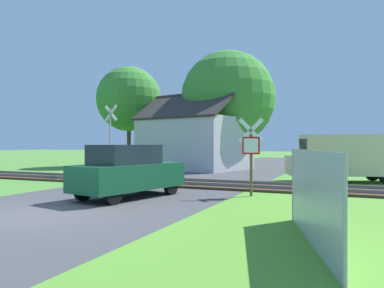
{
  "coord_description": "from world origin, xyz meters",
  "views": [
    {
      "loc": [
        7.41,
        -7.07,
        1.82
      ],
      "look_at": [
        0.5,
        9.0,
        1.8
      ],
      "focal_mm": 35.0,
      "sensor_mm": 36.0,
      "label": 1
    }
  ],
  "objects_px": {
    "stop_sign_near": "(251,151)",
    "parked_car": "(128,171)",
    "tree_center": "(228,98)",
    "tree_left": "(129,99)",
    "crossing_sign_far": "(110,136)",
    "mail_truck": "(344,156)",
    "house": "(194,142)",
    "fence_panel": "(311,197)"
  },
  "relations": [
    {
      "from": "house",
      "to": "tree_left",
      "type": "height_order",
      "value": "tree_left"
    },
    {
      "from": "stop_sign_near",
      "to": "mail_truck",
      "type": "distance_m",
      "value": 7.0
    },
    {
      "from": "tree_left",
      "to": "parked_car",
      "type": "xyz_separation_m",
      "value": [
        9.72,
        -15.07,
        -4.53
      ]
    },
    {
      "from": "stop_sign_near",
      "to": "parked_car",
      "type": "bearing_deg",
      "value": 20.74
    },
    {
      "from": "crossing_sign_far",
      "to": "stop_sign_near",
      "type": "bearing_deg",
      "value": -15.67
    },
    {
      "from": "crossing_sign_far",
      "to": "tree_left",
      "type": "bearing_deg",
      "value": 126.06
    },
    {
      "from": "mail_truck",
      "to": "fence_panel",
      "type": "bearing_deg",
      "value": 158.99
    },
    {
      "from": "house",
      "to": "stop_sign_near",
      "type": "bearing_deg",
      "value": -45.57
    },
    {
      "from": "stop_sign_near",
      "to": "crossing_sign_far",
      "type": "distance_m",
      "value": 9.54
    },
    {
      "from": "stop_sign_near",
      "to": "house",
      "type": "height_order",
      "value": "house"
    },
    {
      "from": "crossing_sign_far",
      "to": "mail_truck",
      "type": "distance_m",
      "value": 11.84
    },
    {
      "from": "parked_car",
      "to": "fence_panel",
      "type": "height_order",
      "value": "parked_car"
    },
    {
      "from": "stop_sign_near",
      "to": "fence_panel",
      "type": "bearing_deg",
      "value": 106.62
    },
    {
      "from": "stop_sign_near",
      "to": "tree_center",
      "type": "height_order",
      "value": "tree_center"
    },
    {
      "from": "tree_center",
      "to": "parked_car",
      "type": "height_order",
      "value": "tree_center"
    },
    {
      "from": "parked_car",
      "to": "fence_panel",
      "type": "xyz_separation_m",
      "value": [
        6.23,
        -3.61,
        -0.04
      ]
    },
    {
      "from": "house",
      "to": "mail_truck",
      "type": "distance_m",
      "value": 11.61
    },
    {
      "from": "stop_sign_near",
      "to": "mail_truck",
      "type": "height_order",
      "value": "stop_sign_near"
    },
    {
      "from": "tree_left",
      "to": "crossing_sign_far",
      "type": "bearing_deg",
      "value": -62.59
    },
    {
      "from": "tree_left",
      "to": "house",
      "type": "bearing_deg",
      "value": -9.15
    },
    {
      "from": "crossing_sign_far",
      "to": "fence_panel",
      "type": "xyz_separation_m",
      "value": [
        11.21,
        -9.53,
        -1.37
      ]
    },
    {
      "from": "stop_sign_near",
      "to": "parked_car",
      "type": "height_order",
      "value": "stop_sign_near"
    },
    {
      "from": "stop_sign_near",
      "to": "crossing_sign_far",
      "type": "xyz_separation_m",
      "value": [
        -8.67,
        3.92,
        0.65
      ]
    },
    {
      "from": "tree_center",
      "to": "mail_truck",
      "type": "distance_m",
      "value": 11.86
    },
    {
      "from": "house",
      "to": "parked_car",
      "type": "xyz_separation_m",
      "value": [
        3.53,
        -14.07,
        -1.07
      ]
    },
    {
      "from": "tree_center",
      "to": "crossing_sign_far",
      "type": "bearing_deg",
      "value": -108.43
    },
    {
      "from": "stop_sign_near",
      "to": "fence_panel",
      "type": "distance_m",
      "value": 6.2
    },
    {
      "from": "fence_panel",
      "to": "house",
      "type": "bearing_deg",
      "value": 12.21
    },
    {
      "from": "house",
      "to": "tree_left",
      "type": "relative_size",
      "value": 1.03
    },
    {
      "from": "stop_sign_near",
      "to": "parked_car",
      "type": "xyz_separation_m",
      "value": [
        -3.7,
        -2.0,
        -0.68
      ]
    },
    {
      "from": "house",
      "to": "tree_left",
      "type": "bearing_deg",
      "value": -175.65
    },
    {
      "from": "stop_sign_near",
      "to": "crossing_sign_far",
      "type": "bearing_deg",
      "value": -32.05
    },
    {
      "from": "tree_center",
      "to": "parked_car",
      "type": "relative_size",
      "value": 2.05
    },
    {
      "from": "crossing_sign_far",
      "to": "tree_center",
      "type": "bearing_deg",
      "value": 80.22
    },
    {
      "from": "crossing_sign_far",
      "to": "house",
      "type": "height_order",
      "value": "house"
    },
    {
      "from": "crossing_sign_far",
      "to": "tree_left",
      "type": "relative_size",
      "value": 0.48
    },
    {
      "from": "tree_center",
      "to": "fence_panel",
      "type": "xyz_separation_m",
      "value": [
        7.86,
        -19.6,
        -4.37
      ]
    },
    {
      "from": "stop_sign_near",
      "to": "house",
      "type": "xyz_separation_m",
      "value": [
        -7.23,
        12.07,
        0.39
      ]
    },
    {
      "from": "tree_center",
      "to": "tree_left",
      "type": "bearing_deg",
      "value": -173.51
    },
    {
      "from": "stop_sign_near",
      "to": "mail_truck",
      "type": "bearing_deg",
      "value": -121.92
    },
    {
      "from": "stop_sign_near",
      "to": "fence_panel",
      "type": "relative_size",
      "value": 0.66
    },
    {
      "from": "stop_sign_near",
      "to": "mail_truck",
      "type": "relative_size",
      "value": 0.52
    }
  ]
}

